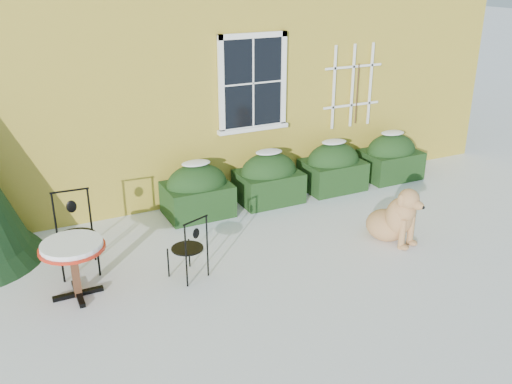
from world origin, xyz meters
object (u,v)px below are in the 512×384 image
patio_chair_near (189,247)px  dog (395,219)px  patio_chair_far (76,233)px  bistro_table (73,252)px

patio_chair_near → dog: (3.06, -0.34, -0.07)m
patio_chair_near → dog: bearing=151.9°
patio_chair_far → dog: (4.32, -1.19, -0.18)m
bistro_table → dog: 4.50m
bistro_table → patio_chair_near: 1.43m
bistro_table → dog: dog is taller
bistro_table → patio_chair_far: size_ratio=0.73×
patio_chair_near → patio_chair_far: 1.53m
patio_chair_near → bistro_table: bearing=-29.5°
bistro_table → dog: bearing=-6.7°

